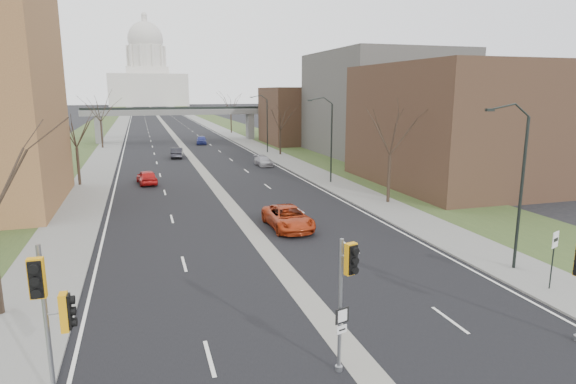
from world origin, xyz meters
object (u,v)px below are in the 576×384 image
car_right_mid (263,161)px  car_right_far (201,140)px  signal_pole_left (50,306)px  signal_pole_median (346,283)px  car_left_near (147,177)px  car_right_near (288,217)px  car_left_far (177,153)px  speed_limit_sign (554,250)px

car_right_mid → car_right_far: 28.42m
signal_pole_left → signal_pole_median: bearing=-3.0°
car_left_near → car_right_near: size_ratio=0.77×
car_left_near → car_left_far: size_ratio=0.96×
car_right_mid → car_left_near: bearing=-152.1°
car_right_near → car_right_mid: 28.89m
signal_pole_left → car_right_near: signal_pole_left is taller
car_right_mid → car_left_far: bearing=130.0°
signal_pole_median → car_right_far: size_ratio=1.05×
signal_pole_median → signal_pole_left: bearing=159.6°
speed_limit_sign → car_left_near: size_ratio=0.66×
speed_limit_sign → car_left_far: bearing=81.4°
car_left_far → car_right_near: size_ratio=0.80×
signal_pole_median → car_right_mid: size_ratio=1.12×
signal_pole_left → signal_pole_median: signal_pole_left is taller
signal_pole_left → car_left_far: (7.61, 56.00, -2.66)m
speed_limit_sign → car_right_far: size_ratio=0.63×
signal_pole_median → car_right_near: bearing=62.9°
signal_pole_left → car_left_far: bearing=83.5°
signal_pole_median → car_left_far: 56.73m
car_left_far → car_right_far: bearing=-101.0°
car_right_far → car_right_near: bearing=-84.1°
signal_pole_median → car_left_near: size_ratio=1.09×
signal_pole_median → car_left_near: bearing=82.6°
car_right_far → car_right_mid: bearing=-74.2°
car_right_near → car_right_far: bearing=88.1°
speed_limit_sign → signal_pole_left: bearing=165.0°
car_left_near → car_right_far: bearing=-112.4°
speed_limit_sign → car_right_near: size_ratio=0.51×
car_left_far → signal_pole_left: bearing=89.3°
car_left_far → car_right_far: size_ratio=1.00×
car_left_near → car_right_mid: (14.49, 8.55, -0.13)m
signal_pole_median → car_left_far: bearing=75.1°
car_right_far → car_left_far: bearing=-101.1°
speed_limit_sign → car_left_far: 54.82m
car_left_far → car_right_far: (5.61, 17.24, 0.02)m
speed_limit_sign → car_left_far: speed_limit_sign is taller
car_right_mid → signal_pole_median: bearing=-103.5°
car_left_far → car_right_near: 39.48m
signal_pole_left → car_left_far: 56.58m
signal_pole_left → car_right_far: signal_pole_left is taller
speed_limit_sign → car_right_near: speed_limit_sign is taller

